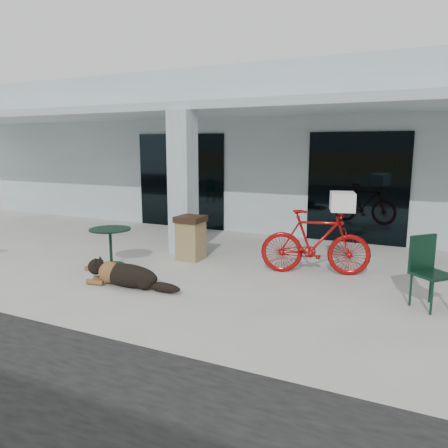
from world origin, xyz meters
The scene contains 13 objects.
ground centered at (0.00, 0.00, 0.00)m, with size 80.00×80.00×0.00m, color beige.
building centered at (0.00, 8.50, 2.25)m, with size 22.00×7.00×4.50m, color silver.
storefront_glass_left centered at (-3.20, 4.98, 1.35)m, with size 2.80×0.06×2.70m, color black.
storefront_glass_right centered at (1.80, 4.98, 1.35)m, with size 2.40×0.06×2.70m, color black.
column centered at (-1.50, 2.30, 1.56)m, with size 0.50×0.50×3.12m, color silver.
overhang centered at (0.00, 3.60, 3.21)m, with size 22.00×2.80×0.18m, color silver.
bicycle centered at (1.58, 1.90, 0.60)m, with size 0.57×2.01×1.21m, color #A10D0C.
laundry_basket centered at (2.01, 2.02, 1.37)m, with size 0.56×0.42×0.33m, color white.
dog centered at (-1.08, -0.25, 0.23)m, with size 1.36×0.45×0.45m, color black, non-canonical shape.
cup_near_dog centered at (-2.39, 0.33, 0.05)m, with size 0.08×0.08×0.10m, color white.
cafe_table_near centered at (-2.20, 0.66, 0.38)m, with size 0.81×0.81×0.76m, color #113222, non-canonical shape.
cafe_chair_far_a centered at (3.57, 0.89, 0.53)m, with size 0.48×0.53×1.07m, color #113222, non-canonical shape.
trash_receptacle centered at (-1.03, 1.80, 0.46)m, with size 0.55×0.55×0.93m, color olive, non-canonical shape.
Camera 1 is at (3.49, -5.95, 2.37)m, focal length 35.00 mm.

